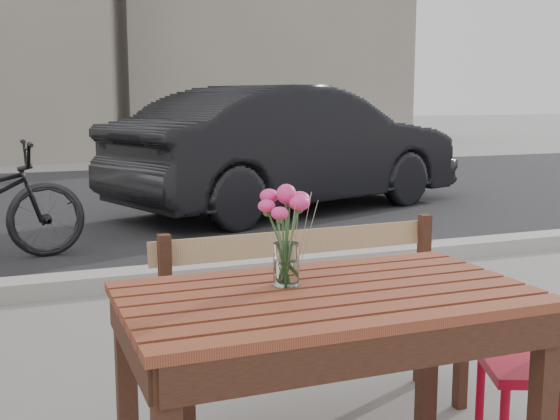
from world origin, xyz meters
The scene contains 6 objects.
street centered at (0.00, 5.06, 0.03)m, with size 30.00×8.12×0.12m.
main_table centered at (-0.17, 0.10, 0.61)m, with size 1.19×0.70×0.73m.
main_bench centered at (0.10, 0.83, 0.48)m, with size 1.28×0.41×0.79m.
red_chair centered at (0.71, 0.10, 0.43)m, with size 0.48×0.48×0.75m.
main_vase centered at (-0.26, 0.20, 0.92)m, with size 0.17×0.17×0.30m.
parked_car centered at (2.02, 5.69, 0.70)m, with size 1.49×4.27×1.41m, color black.
Camera 1 is at (-1.02, -1.68, 1.29)m, focal length 45.00 mm.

